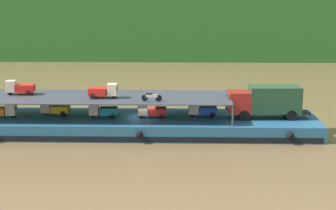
% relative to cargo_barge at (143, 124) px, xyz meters
% --- Properties ---
extents(ground_plane, '(400.00, 400.00, 0.00)m').
position_rel_cargo_barge_xyz_m(ground_plane, '(0.00, 0.02, -0.75)').
color(ground_plane, brown).
extents(cargo_barge, '(33.68, 7.99, 1.50)m').
position_rel_cargo_barge_xyz_m(cargo_barge, '(0.00, 0.00, 0.00)').
color(cargo_barge, '#23567A').
rests_on(cargo_barge, ground).
extents(covered_lorry, '(7.91, 2.48, 3.10)m').
position_rel_cargo_barge_xyz_m(covered_lorry, '(11.85, -0.07, 2.45)').
color(covered_lorry, maroon).
rests_on(covered_lorry, cargo_barge).
extents(cargo_rack, '(24.48, 6.67, 2.00)m').
position_rel_cargo_barge_xyz_m(cargo_rack, '(-3.80, 0.02, 2.69)').
color(cargo_rack, '#383D47').
rests_on(cargo_rack, cargo_barge).
extents(mini_truck_lower_stern, '(2.80, 1.30, 1.38)m').
position_rel_cargo_barge_xyz_m(mini_truck_lower_stern, '(-13.48, -0.54, 1.44)').
color(mini_truck_lower_stern, orange).
rests_on(mini_truck_lower_stern, cargo_barge).
extents(mini_truck_lower_aft, '(2.79, 1.28, 1.38)m').
position_rel_cargo_barge_xyz_m(mini_truck_lower_aft, '(-8.68, 0.55, 1.44)').
color(mini_truck_lower_aft, gold).
rests_on(mini_truck_lower_aft, cargo_barge).
extents(mini_truck_lower_mid, '(2.79, 1.29, 1.38)m').
position_rel_cargo_barge_xyz_m(mini_truck_lower_mid, '(-3.83, -0.21, 1.44)').
color(mini_truck_lower_mid, teal).
rests_on(mini_truck_lower_mid, cargo_barge).
extents(mini_truck_lower_fore, '(2.79, 1.29, 1.38)m').
position_rel_cargo_barge_xyz_m(mini_truck_lower_fore, '(0.88, -0.19, 1.44)').
color(mini_truck_lower_fore, red).
rests_on(mini_truck_lower_fore, cargo_barge).
extents(mini_truck_lower_bow, '(2.76, 1.24, 1.38)m').
position_rel_cargo_barge_xyz_m(mini_truck_lower_bow, '(5.76, 0.34, 1.44)').
color(mini_truck_lower_bow, '#1E47B7').
rests_on(mini_truck_lower_bow, cargo_barge).
extents(mini_truck_upper_stern, '(2.79, 1.28, 1.38)m').
position_rel_cargo_barge_xyz_m(mini_truck_upper_stern, '(-12.10, 0.79, 3.44)').
color(mini_truck_upper_stern, red).
rests_on(mini_truck_upper_stern, cargo_rack).
extents(mini_truck_upper_mid, '(2.76, 1.24, 1.38)m').
position_rel_cargo_barge_xyz_m(mini_truck_upper_mid, '(-3.63, -0.63, 3.44)').
color(mini_truck_upper_mid, red).
rests_on(mini_truck_upper_mid, cargo_rack).
extents(motorcycle_upper_port, '(1.90, 0.55, 0.87)m').
position_rel_cargo_barge_xyz_m(motorcycle_upper_port, '(0.98, -1.98, 3.18)').
color(motorcycle_upper_port, black).
rests_on(motorcycle_upper_port, cargo_rack).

